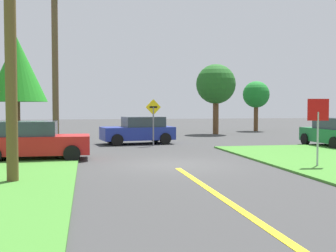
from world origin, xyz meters
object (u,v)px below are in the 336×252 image
Objects in this scene: stop_sign at (318,119)px; car_on_crossroad at (334,133)px; car_approaching_junction at (139,130)px; direction_sign at (153,117)px; oak_tree_left at (17,69)px; pine_tree_center at (256,95)px; utility_pole_near at (11,52)px; utility_pole_mid at (55,65)px; oak_tree_right at (216,85)px; parked_car_near_building at (33,141)px.

car_on_crossroad is at bearing -119.56° from stop_sign.
direction_sign is at bearing 104.86° from car_approaching_junction.
oak_tree_left is at bearing -47.69° from car_approaching_junction.
utility_pole_near is at bearing -126.58° from pine_tree_center.
pine_tree_center is at bearing 38.68° from utility_pole_mid.
oak_tree_left is 1.27× the size of oak_tree_right.
oak_tree_right is (-4.95, -3.49, 0.72)m from pine_tree_center.
car_approaching_junction is 16.75m from pine_tree_center.
oak_tree_left is 20.69m from pine_tree_center.
stop_sign reaches higher than parked_car_near_building.
parked_car_near_building is 0.99× the size of car_approaching_junction.
oak_tree_right is at bearing 40.05° from utility_pole_mid.
parked_car_near_building is at bearing -15.35° from stop_sign.
pine_tree_center is at bearing -100.73° from stop_sign.
utility_pole_near is (-10.36, -1.18, 1.99)m from stop_sign.
utility_pole_mid is 9.34m from oak_tree_left.
utility_pole_near is at bearing -118.51° from direction_sign.
car_approaching_junction is at bearing 66.27° from car_on_crossroad.
stop_sign is at bearing 141.75° from car_on_crossroad.
car_on_crossroad is at bearing 27.68° from utility_pole_near.
oak_tree_left is (-8.52, 7.95, 3.22)m from direction_sign.
oak_tree_right is at bearing -89.53° from stop_sign.
direction_sign is (5.29, 0.80, -2.72)m from utility_pole_mid.
pine_tree_center is (20.08, 4.74, -1.57)m from oak_tree_left.
oak_tree_left is (-7.88, 6.46, 4.06)m from car_approaching_junction.
oak_tree_right is (6.61, 9.21, 2.36)m from direction_sign.
direction_sign is at bearing -125.68° from oak_tree_right.
utility_pole_mid reaches higher than utility_pole_near.
direction_sign is at bearing 72.86° from car_on_crossroad.
direction_sign is at bearing -132.33° from pine_tree_center.
direction_sign is at bearing -57.90° from stop_sign.
parked_car_near_building is 8.61m from car_approaching_junction.
parked_car_near_building is at bearing -97.76° from utility_pole_mid.
parked_car_near_building is 1.67× the size of direction_sign.
utility_pole_near reaches higher than pine_tree_center.
car_approaching_junction is 11.06m from oak_tree_right.
parked_car_near_building is 19.44m from oak_tree_right.
car_on_crossroad is at bearing -6.99° from utility_pole_mid.
car_on_crossroad is 21.40m from oak_tree_left.
utility_pole_near is at bearing -89.30° from parked_car_near_building.
utility_pole_near is at bearing 13.30° from stop_sign.
utility_pole_near is at bearing -93.13° from utility_pole_mid.
oak_tree_left is at bearing 57.89° from car_on_crossroad.
stop_sign is 10.59m from direction_sign.
oak_tree_left reaches higher than car_approaching_junction.
utility_pole_mid reaches higher than car_on_crossroad.
parked_car_near_building is 0.62× the size of oak_tree_left.
oak_tree_right is (-3.03, 11.84, 3.21)m from car_on_crossroad.
oak_tree_right is (7.25, 7.71, 3.21)m from car_approaching_junction.
stop_sign is 19.03m from oak_tree_right.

